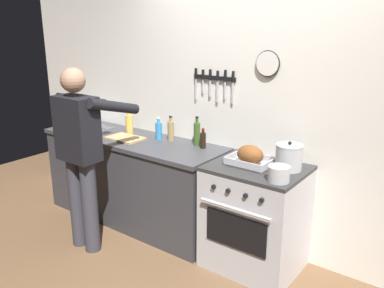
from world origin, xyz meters
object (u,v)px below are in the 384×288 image
object	(u,v)px
saucepan	(279,174)
person_cook	(81,149)
bottle_olive_oil	(197,133)
cutting_board	(125,138)
bottle_cooking_oil	(129,124)
roasting_pan	(250,157)
bottle_vinegar	(171,130)
stove	(255,217)
stock_pot	(289,157)
bottle_dish_soap	(159,130)
bottle_soy_sauce	(203,140)

from	to	relation	value
saucepan	person_cook	bearing A→B (deg)	-164.26
saucepan	bottle_olive_oil	xyz separation A→B (m)	(-1.01, 0.37, 0.06)
cutting_board	bottle_cooking_oil	bearing A→B (deg)	123.61
roasting_pan	bottle_vinegar	bearing A→B (deg)	170.38
person_cook	stove	bearing A→B (deg)	-76.89
stock_pot	bottle_vinegar	xyz separation A→B (m)	(-1.26, 0.07, 0.00)
bottle_vinegar	bottle_olive_oil	xyz separation A→B (m)	(0.30, 0.03, 0.01)
bottle_cooking_oil	roasting_pan	bearing A→B (deg)	-4.21
saucepan	bottle_cooking_oil	xyz separation A→B (m)	(-1.83, 0.29, 0.05)
bottle_cooking_oil	bottle_dish_soap	distance (m)	0.40
bottle_cooking_oil	bottle_olive_oil	size ratio (longest dim) A/B	0.90
roasting_pan	bottle_olive_oil	distance (m)	0.70
person_cook	saucepan	size ratio (longest dim) A/B	10.30
bottle_olive_oil	stock_pot	bearing A→B (deg)	-5.72
bottle_soy_sauce	bottle_olive_oil	xyz separation A→B (m)	(-0.10, 0.04, 0.04)
person_cook	bottle_cooking_oil	world-z (taller)	person_cook
stove	cutting_board	world-z (taller)	cutting_board
stock_pot	cutting_board	distance (m)	1.67
bottle_soy_sauce	bottle_vinegar	distance (m)	0.40
roasting_pan	cutting_board	world-z (taller)	roasting_pan
person_cook	bottle_soy_sauce	distance (m)	1.09
saucepan	cutting_board	distance (m)	1.71
stove	stock_pot	size ratio (longest dim) A/B	3.90
saucepan	bottle_dish_soap	bearing A→B (deg)	167.81
cutting_board	bottle_soy_sauce	size ratio (longest dim) A/B	1.90
bottle_cooking_oil	bottle_olive_oil	bearing A→B (deg)	5.67
cutting_board	roasting_pan	bearing A→B (deg)	3.12
bottle_dish_soap	saucepan	bearing A→B (deg)	-12.19
stove	bottle_vinegar	distance (m)	1.19
roasting_pan	bottle_olive_oil	size ratio (longest dim) A/B	1.27
bottle_dish_soap	bottle_vinegar	distance (m)	0.13
person_cook	roasting_pan	world-z (taller)	person_cook
bottle_soy_sauce	bottle_dish_soap	xyz separation A→B (m)	(-0.52, -0.03, 0.01)
person_cook	bottle_vinegar	bearing A→B (deg)	-35.11
roasting_pan	bottle_olive_oil	bearing A→B (deg)	164.21
roasting_pan	bottle_soy_sauce	bearing A→B (deg)	165.28
stock_pot	bottle_dish_soap	bearing A→B (deg)	178.71
cutting_board	bottle_vinegar	xyz separation A→B (m)	(0.39, 0.24, 0.09)
bottle_olive_oil	saucepan	bearing A→B (deg)	-20.30
person_cook	bottle_vinegar	xyz separation A→B (m)	(0.35, 0.82, 0.05)
stock_pot	bottle_soy_sauce	world-z (taller)	stock_pot
stock_pot	roasting_pan	bearing A→B (deg)	-162.23
cutting_board	bottle_vinegar	bearing A→B (deg)	31.16
stock_pot	cutting_board	xyz separation A→B (m)	(-1.66, -0.17, -0.09)
bottle_soy_sauce	saucepan	bearing A→B (deg)	-20.14
roasting_pan	stock_pot	xyz separation A→B (m)	(0.29, 0.09, 0.03)
stock_pot	bottle_dish_soap	size ratio (longest dim) A/B	1.03
roasting_pan	bottle_dish_soap	world-z (taller)	bottle_dish_soap
person_cook	bottle_soy_sauce	world-z (taller)	person_cook
cutting_board	bottle_soy_sauce	bearing A→B (deg)	15.90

